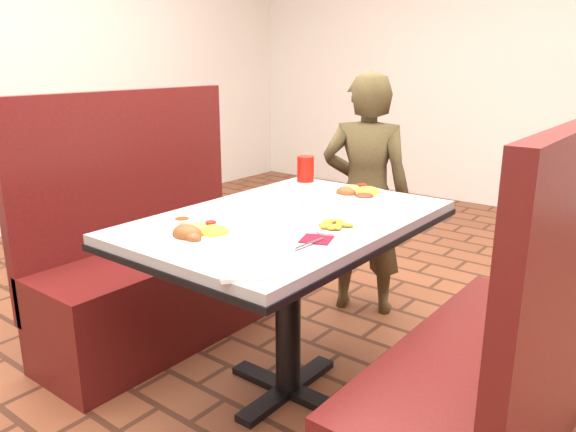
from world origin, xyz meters
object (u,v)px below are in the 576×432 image
Objects in this scene: plantain_plate at (334,227)px; red_tumbler at (305,169)px; near_dinner_plate at (199,229)px; diner_person at (366,195)px; far_dinner_plate at (358,191)px; booth_bench_left at (157,272)px; booth_bench_right at (491,391)px; dining_table at (288,240)px.

plantain_plate is 0.78m from red_tumbler.
plantain_plate is 1.41× the size of red_tumbler.
near_dinner_plate is at bearing -75.31° from red_tumbler.
far_dinner_plate is (0.23, -0.46, 0.14)m from diner_person.
booth_bench_left reaches higher than plantain_plate.
diner_person reaches higher than plantain_plate.
diner_person is (-0.98, 0.89, 0.30)m from booth_bench_right.
booth_bench_right is at bearing 0.00° from dining_table.
dining_table is 1.01× the size of booth_bench_right.
booth_bench_right is 1.05m from near_dinner_plate.
diner_person reaches higher than booth_bench_right.
diner_person is (0.61, 0.89, 0.30)m from booth_bench_left.
booth_bench_right is 4.82× the size of near_dinner_plate.
booth_bench_right reaches higher than plantain_plate.
plantain_plate reaches higher than dining_table.
plantain_plate is at bearing -68.42° from far_dinner_plate.
near_dinner_plate reaches higher than plantain_plate.
diner_person is 10.48× the size of red_tumbler.
dining_table is 4.87× the size of near_dinner_plate.
near_dinner_plate is at bearing -130.93° from plantain_plate.
plantain_plate is (0.18, -0.46, -0.01)m from far_dinner_plate.
far_dinner_plate is at bearing -16.11° from red_tumbler.
booth_bench_left reaches higher than near_dinner_plate.
far_dinner_plate is at bearing 81.86° from near_dinner_plate.
far_dinner_plate is at bearing 84.07° from dining_table.
booth_bench_right is at bearing -25.57° from red_tumbler.
booth_bench_left is at bearing 33.48° from diner_person.
booth_bench_right reaches higher than red_tumbler.
red_tumbler reaches higher than plantain_plate.
booth_bench_left is 0.87m from red_tumbler.
near_dinner_plate is (0.73, -0.38, 0.45)m from booth_bench_left.
far_dinner_plate reaches higher than dining_table.
dining_table is 0.41m from near_dinner_plate.
red_tumbler is at bearing 104.69° from near_dinner_plate.
far_dinner_plate is (0.12, 0.81, -0.00)m from near_dinner_plate.
red_tumbler is at bearing 48.91° from diner_person.
near_dinner_plate is 0.46m from plantain_plate.
diner_person is 7.45× the size of plantain_plate.
diner_person is at bearing 55.48° from booth_bench_left.
red_tumbler is (-0.31, 0.53, 0.16)m from dining_table.
near_dinner_plate is at bearing -98.14° from far_dinner_plate.
booth_bench_left is at bearing 180.00° from dining_table.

